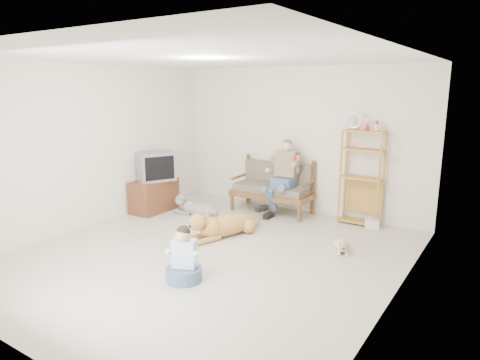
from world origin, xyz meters
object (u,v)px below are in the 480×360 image
Objects in this scene: golden_retriever at (222,225)px; tv_stand at (154,196)px; loveseat at (274,186)px; etagere at (361,177)px.

tv_stand is at bearing -174.92° from golden_retriever.
loveseat is at bearing 31.61° from tv_stand.
etagere is at bearing 20.04° from tv_stand.
etagere is 2.10× the size of tv_stand.
loveseat is at bearing -174.96° from etagere.
loveseat reaches higher than golden_retriever.
loveseat is 1.67× the size of tv_stand.
etagere is 3.84m from tv_stand.
etagere is at bearing 67.46° from golden_retriever.
golden_retriever is (1.93, -0.46, -0.11)m from tv_stand.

